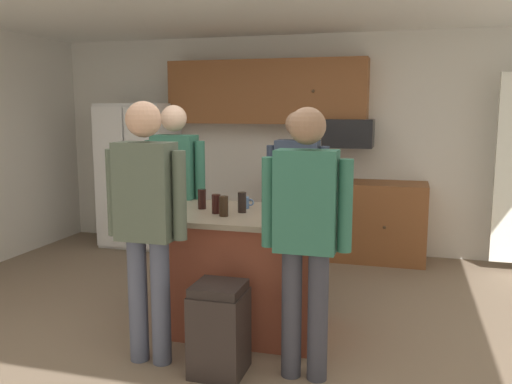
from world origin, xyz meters
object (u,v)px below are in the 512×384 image
object	(u,v)px
glass_pilsner	(216,204)
mug_ceramic_white	(291,209)
refrigerator	(140,175)
glass_short_whisky	(292,213)
person_guest_by_door	(147,214)
tumbler_amber	(242,202)
microwave_over_range	(349,133)
mug_blue_stoneware	(244,203)
trash_bin	(219,329)
person_elder_center	(297,192)
person_guest_right	(306,225)
glass_dark_ale	(202,199)
kitchen_island	(246,270)
glass_stout_tall	(224,206)
person_guest_left	(175,188)

from	to	relation	value
glass_pilsner	mug_ceramic_white	xyz separation A→B (m)	(0.57, 0.07, -0.02)
refrigerator	glass_short_whisky	xyz separation A→B (m)	(2.49, -2.42, 0.10)
person_guest_by_door	tumbler_amber	bearing A→B (deg)	1.10
microwave_over_range	mug_blue_stoneware	bearing A→B (deg)	-105.41
tumbler_amber	trash_bin	xyz separation A→B (m)	(0.07, -0.75, -0.71)
person_guest_by_door	trash_bin	bearing A→B (deg)	-60.27
person_elder_center	tumbler_amber	world-z (taller)	person_elder_center
person_guest_right	person_guest_by_door	xyz separation A→B (m)	(-1.06, -0.07, 0.03)
person_guest_by_door	glass_dark_ale	size ratio (longest dim) A/B	11.14
person_elder_center	person_guest_by_door	size ratio (longest dim) A/B	0.96
glass_pilsner	mug_blue_stoneware	xyz separation A→B (m)	(0.14, 0.26, -0.03)
person_guest_right	person_elder_center	bearing A→B (deg)	-28.43
glass_pilsner	mug_blue_stoneware	world-z (taller)	glass_pilsner
person_guest_right	tumbler_amber	xyz separation A→B (m)	(-0.62, 0.65, 0.00)
refrigerator	glass_dark_ale	distance (m)	2.73
kitchen_island	person_guest_right	size ratio (longest dim) A/B	0.75
glass_stout_tall	glass_short_whisky	bearing A→B (deg)	-5.60
refrigerator	person_guest_left	world-z (taller)	refrigerator
person_guest_right	glass_stout_tall	size ratio (longest dim) A/B	11.53
glass_short_whisky	glass_dark_ale	size ratio (longest dim) A/B	0.81
microwave_over_range	tumbler_amber	bearing A→B (deg)	-103.44
glass_stout_tall	mug_ceramic_white	distance (m)	0.51
microwave_over_range	person_guest_right	bearing A→B (deg)	-88.71
person_guest_left	mug_blue_stoneware	world-z (taller)	person_guest_left
person_guest_by_door	person_guest_left	bearing A→B (deg)	48.08
trash_bin	person_guest_by_door	bearing A→B (deg)	177.42
glass_pilsner	mug_blue_stoneware	size ratio (longest dim) A/B	1.13
microwave_over_range	trash_bin	xyz separation A→B (m)	(-0.48, -3.06, -1.15)
person_guest_by_door	person_elder_center	bearing A→B (deg)	7.55
microwave_over_range	glass_stout_tall	bearing A→B (deg)	-104.46
microwave_over_range	glass_short_whisky	size ratio (longest dim) A/B	4.35
person_guest_left	trash_bin	size ratio (longest dim) A/B	2.89
glass_stout_tall	mug_blue_stoneware	size ratio (longest dim) A/B	1.16
person_elder_center	glass_short_whisky	bearing A→B (deg)	26.38
tumbler_amber	mug_blue_stoneware	distance (m)	0.18
glass_pilsner	glass_dark_ale	distance (m)	0.23
person_guest_right	glass_pilsner	world-z (taller)	person_guest_right
refrigerator	mug_blue_stoneware	world-z (taller)	refrigerator
glass_stout_tall	glass_pilsner	bearing A→B (deg)	136.53
kitchen_island	refrigerator	bearing A→B (deg)	133.40
glass_stout_tall	mug_blue_stoneware	world-z (taller)	glass_stout_tall
kitchen_island	person_elder_center	distance (m)	0.98
person_elder_center	glass_dark_ale	distance (m)	0.97
refrigerator	person_guest_right	bearing A→B (deg)	-46.92
trash_bin	person_elder_center	bearing A→B (deg)	82.85
glass_short_whisky	mug_ceramic_white	bearing A→B (deg)	102.88
tumbler_amber	mug_ceramic_white	world-z (taller)	tumbler_amber
glass_dark_ale	glass_stout_tall	world-z (taller)	glass_dark_ale
glass_dark_ale	trash_bin	size ratio (longest dim) A/B	0.26
microwave_over_range	glass_pilsner	distance (m)	2.55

